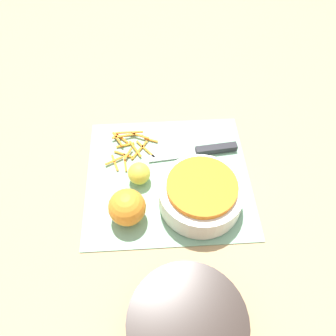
{
  "coord_description": "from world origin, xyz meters",
  "views": [
    {
      "loc": [
        0.03,
        0.46,
        0.67
      ],
      "look_at": [
        0.0,
        0.0,
        0.04
      ],
      "focal_mm": 35.0,
      "sensor_mm": 36.0,
      "label": 1
    }
  ],
  "objects_px": {
    "knife": "(208,150)",
    "bowl_speckled": "(201,194)",
    "lemon": "(139,173)",
    "orange_left": "(127,207)",
    "bowl_dark": "(187,325)"
  },
  "relations": [
    {
      "from": "knife",
      "to": "bowl_speckled",
      "type": "bearing_deg",
      "value": 69.83
    },
    {
      "from": "bowl_speckled",
      "to": "lemon",
      "type": "relative_size",
      "value": 3.53
    },
    {
      "from": "bowl_speckled",
      "to": "knife",
      "type": "distance_m",
      "value": 0.16
    },
    {
      "from": "knife",
      "to": "lemon",
      "type": "relative_size",
      "value": 4.33
    },
    {
      "from": "bowl_speckled",
      "to": "orange_left",
      "type": "bearing_deg",
      "value": 9.48
    },
    {
      "from": "bowl_dark",
      "to": "knife",
      "type": "bearing_deg",
      "value": -102.95
    },
    {
      "from": "lemon",
      "to": "knife",
      "type": "bearing_deg",
      "value": -156.33
    },
    {
      "from": "bowl_dark",
      "to": "knife",
      "type": "relative_size",
      "value": 0.9
    },
    {
      "from": "bowl_dark",
      "to": "lemon",
      "type": "height_order",
      "value": "bowl_dark"
    },
    {
      "from": "bowl_dark",
      "to": "knife",
      "type": "height_order",
      "value": "bowl_dark"
    },
    {
      "from": "bowl_dark",
      "to": "orange_left",
      "type": "bearing_deg",
      "value": -65.78
    },
    {
      "from": "knife",
      "to": "orange_left",
      "type": "relative_size",
      "value": 2.84
    },
    {
      "from": "orange_left",
      "to": "lemon",
      "type": "height_order",
      "value": "orange_left"
    },
    {
      "from": "lemon",
      "to": "bowl_dark",
      "type": "bearing_deg",
      "value": 103.63
    },
    {
      "from": "knife",
      "to": "orange_left",
      "type": "distance_m",
      "value": 0.27
    }
  ]
}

